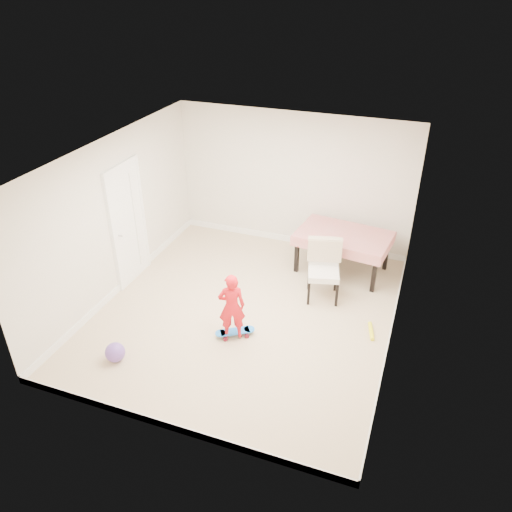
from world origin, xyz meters
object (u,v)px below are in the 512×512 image
(dining_table, at_px, (342,252))
(skateboard, at_px, (235,333))
(balloon, at_px, (115,352))
(dining_chair, at_px, (324,271))
(child, at_px, (232,308))

(dining_table, relative_size, skateboard, 2.67)
(dining_table, height_order, skateboard, dining_table)
(dining_table, distance_m, balloon, 4.25)
(dining_table, bearing_deg, balloon, -118.35)
(dining_chair, distance_m, balloon, 3.44)
(balloon, bearing_deg, skateboard, 38.03)
(dining_chair, bearing_deg, balloon, -147.71)
(dining_chair, xyz_separation_m, balloon, (-2.35, -2.49, -0.37))
(dining_table, height_order, balloon, dining_table)
(dining_table, relative_size, dining_chair, 1.57)
(skateboard, bearing_deg, balloon, -174.91)
(dining_table, xyz_separation_m, child, (-1.12, -2.43, 0.16))
(dining_chair, bearing_deg, child, -138.49)
(dining_chair, xyz_separation_m, skateboard, (-0.98, -1.43, -0.46))
(dining_table, height_order, child, child)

